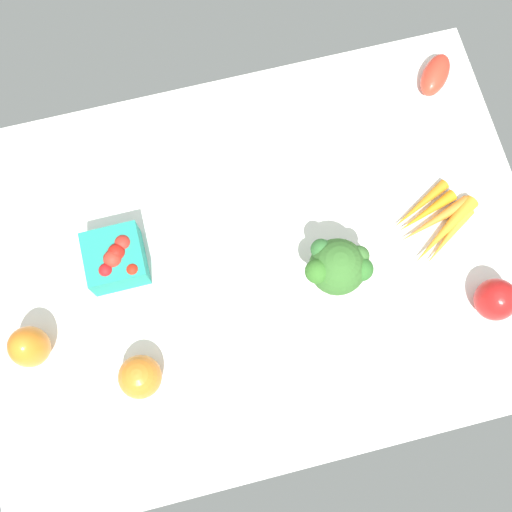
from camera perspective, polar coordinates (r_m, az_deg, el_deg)
name	(u,v)px	position (r cm, az deg, el deg)	size (l,w,h in cm)	color
tablecloth	(256,260)	(124.25, 0.00, -0.38)	(104.00, 76.00, 2.00)	white
broccoli_head	(338,266)	(115.52, 7.02, -0.89)	(11.83, 10.15, 12.80)	#9FCC79
bell_pepper_red	(496,300)	(124.51, 19.83, -3.53)	(7.40, 7.40, 8.37)	red
bell_pepper_orange	(29,347)	(121.53, -18.84, -7.36)	(6.99, 6.99, 9.47)	orange
carrot_bunch	(436,223)	(128.52, 15.15, 2.72)	(17.21, 16.09, 2.86)	orange
heirloom_tomato_orange	(140,377)	(117.18, -9.90, -10.15)	(7.53, 7.53, 7.53)	orange
roma_tomato	(435,75)	(140.37, 15.09, 14.73)	(9.60, 4.92, 4.92)	red
berry_basket	(116,258)	(121.84, -11.92, -0.21)	(10.29, 10.29, 8.17)	teal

